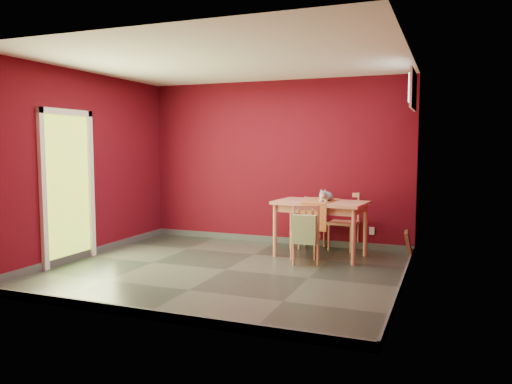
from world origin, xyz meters
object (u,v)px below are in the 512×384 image
(dining_table, at_px, (321,208))
(chair_far_left, at_px, (313,222))
(tote_bag, at_px, (304,229))
(chair_far_right, at_px, (345,220))
(picture_frame, at_px, (409,245))
(chair_near, at_px, (305,233))
(cat, at_px, (326,194))

(dining_table, bearing_deg, chair_far_left, 115.30)
(dining_table, xyz_separation_m, tote_bag, (-0.04, -0.72, -0.20))
(chair_far_left, distance_m, chair_far_right, 0.51)
(chair_far_right, xyz_separation_m, picture_frame, (1.00, -0.34, -0.26))
(chair_far_left, relative_size, chair_near, 0.97)
(chair_far_left, distance_m, cat, 0.82)
(chair_far_left, relative_size, chair_far_right, 0.90)
(chair_near, bearing_deg, tote_bag, -76.49)
(chair_near, bearing_deg, chair_far_right, 74.84)
(chair_near, bearing_deg, dining_table, 80.63)
(chair_near, xyz_separation_m, tote_bag, (0.05, -0.20, 0.09))
(cat, distance_m, picture_frame, 1.39)
(chair_near, height_order, cat, cat)
(chair_far_left, xyz_separation_m, chair_far_right, (0.50, 0.07, 0.05))
(chair_far_left, bearing_deg, picture_frame, -10.10)
(dining_table, height_order, picture_frame, dining_table)
(chair_far_right, relative_size, tote_bag, 1.94)
(dining_table, xyz_separation_m, chair_near, (-0.09, -0.53, -0.29))
(chair_far_left, relative_size, cat, 2.02)
(picture_frame, bearing_deg, chair_far_right, 161.28)
(chair_near, distance_m, cat, 0.76)
(chair_far_left, bearing_deg, chair_near, -80.47)
(dining_table, height_order, chair_far_left, dining_table)
(chair_near, height_order, tote_bag, chair_near)
(chair_far_left, distance_m, chair_near, 1.12)
(chair_far_right, bearing_deg, chair_far_left, -171.90)
(tote_bag, bearing_deg, cat, 81.63)
(chair_far_left, distance_m, picture_frame, 1.54)
(dining_table, relative_size, chair_far_left, 1.71)
(chair_far_right, bearing_deg, cat, -104.47)
(cat, height_order, picture_frame, cat)
(tote_bag, height_order, cat, cat)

